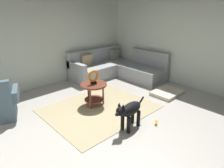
{
  "coord_description": "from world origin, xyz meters",
  "views": [
    {
      "loc": [
        -2.35,
        -2.37,
        2.13
      ],
      "look_at": [
        0.45,
        0.6,
        0.55
      ],
      "focal_mm": 31.34,
      "sensor_mm": 36.0,
      "label": 1
    }
  ],
  "objects": [
    {
      "name": "dog_bed_mat",
      "position": [
        1.98,
        0.08,
        0.04
      ],
      "size": [
        0.8,
        0.6,
        0.09
      ],
      "primitive_type": "cube",
      "color": "beige",
      "rests_on": "ground_plane"
    },
    {
      "name": "wall_right",
      "position": [
        2.94,
        0.0,
        1.35
      ],
      "size": [
        0.12,
        6.0,
        2.7
      ],
      "primitive_type": "cube",
      "color": "silver",
      "rests_on": "ground_plane"
    },
    {
      "name": "dog",
      "position": [
        0.05,
        -0.29,
        0.38
      ],
      "size": [
        0.85,
        0.26,
        0.63
      ],
      "rotation": [
        0.0,
        0.0,
        1.65
      ],
      "color": "black",
      "rests_on": "ground_plane"
    },
    {
      "name": "wall_back",
      "position": [
        0.0,
        2.94,
        1.35
      ],
      "size": [
        6.0,
        0.12,
        2.7
      ],
      "primitive_type": "cube",
      "color": "silver",
      "rests_on": "ground_plane"
    },
    {
      "name": "area_rug",
      "position": [
        0.15,
        0.7,
        0.01
      ],
      "size": [
        2.3,
        1.9,
        0.01
      ],
      "primitive_type": "cube",
      "color": "tan",
      "rests_on": "ground_plane"
    },
    {
      "name": "torus_sculpture",
      "position": [
        0.17,
        0.92,
        0.71
      ],
      "size": [
        0.28,
        0.08,
        0.33
      ],
      "color": "black",
      "rests_on": "side_table"
    },
    {
      "name": "side_table",
      "position": [
        0.17,
        0.92,
        0.42
      ],
      "size": [
        0.6,
        0.6,
        0.54
      ],
      "color": "brown",
      "rests_on": "ground_plane"
    },
    {
      "name": "dog_toy_rope",
      "position": [
        0.56,
        -0.55,
        0.03
      ],
      "size": [
        0.16,
        0.12,
        0.05
      ],
      "primitive_type": "cylinder",
      "rotation": [
        0.0,
        1.57,
        0.55
      ],
      "color": "orange",
      "rests_on": "ground_plane"
    },
    {
      "name": "dog_toy_ball",
      "position": [
        0.39,
        0.07,
        0.04
      ],
      "size": [
        0.08,
        0.08,
        0.08
      ],
      "primitive_type": "sphere",
      "color": "silver",
      "rests_on": "ground_plane"
    },
    {
      "name": "ground_plane",
      "position": [
        0.0,
        0.0,
        -0.05
      ],
      "size": [
        6.0,
        6.0,
        0.1
      ],
      "primitive_type": "cube",
      "color": "#B7B2A8"
    },
    {
      "name": "sectional_couch",
      "position": [
        1.99,
        2.02,
        0.29
      ],
      "size": [
        2.2,
        2.25,
        0.88
      ],
      "color": "#9EA3A8",
      "rests_on": "ground_plane"
    }
  ]
}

